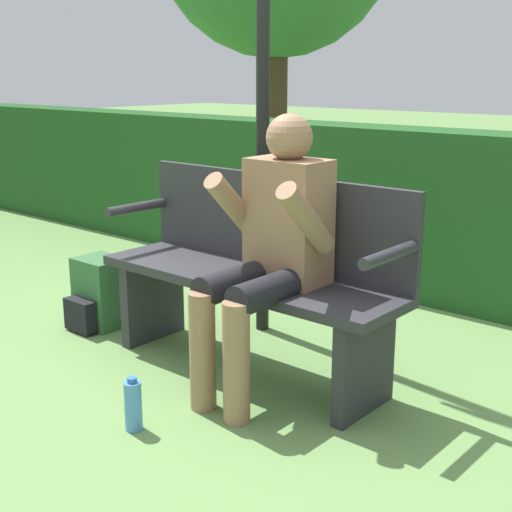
% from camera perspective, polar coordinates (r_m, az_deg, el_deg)
% --- Properties ---
extents(ground_plane, '(40.00, 40.00, 0.00)m').
position_cam_1_polar(ground_plane, '(3.44, -0.82, -9.14)').
color(ground_plane, '#668E4C').
extents(hedge_back, '(12.00, 0.41, 1.04)m').
position_cam_1_polar(hedge_back, '(4.57, 12.75, 3.37)').
color(hedge_back, '#1E4C1E').
rests_on(hedge_back, ground).
extents(park_bench, '(1.54, 0.43, 0.92)m').
position_cam_1_polar(park_bench, '(3.32, -0.14, -1.30)').
color(park_bench, '#2D2D33').
rests_on(park_bench, ground).
extents(person_seated, '(0.48, 0.61, 1.21)m').
position_cam_1_polar(person_seated, '(3.04, 1.22, 1.02)').
color(person_seated, '#997051').
rests_on(person_seated, ground).
extents(backpack, '(0.27, 0.30, 0.39)m').
position_cam_1_polar(backpack, '(4.04, -12.38, -3.01)').
color(backpack, '#336638').
rests_on(backpack, ground).
extents(water_bottle, '(0.07, 0.07, 0.22)m').
position_cam_1_polar(water_bottle, '(2.92, -9.80, -11.68)').
color(water_bottle, '#4C8CCC').
rests_on(water_bottle, ground).
extents(signpost, '(0.35, 0.09, 2.69)m').
position_cam_1_polar(signpost, '(3.71, 0.49, 17.01)').
color(signpost, black).
rests_on(signpost, ground).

